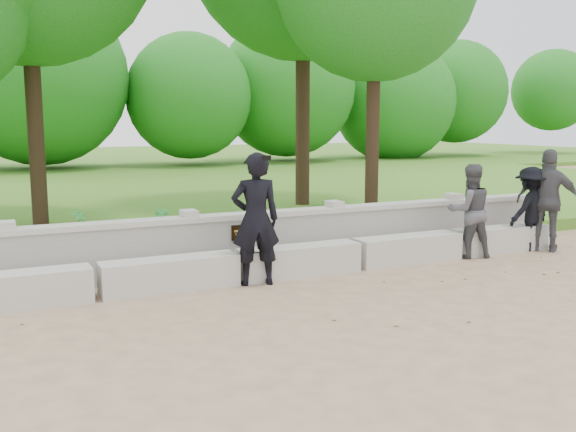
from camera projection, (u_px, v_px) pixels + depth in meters
The scene contains 11 objects.
ground at pixel (297, 318), 7.59m from camera, with size 80.00×80.00×0.00m, color tan.
lawn at pixel (97, 191), 20.04m from camera, with size 40.00×22.00×0.25m, color #3E741C.
concrete_bench at pixel (238, 267), 9.25m from camera, with size 11.90×0.45×0.45m.
parapet_wall at pixel (221, 243), 9.84m from camera, with size 12.50×0.35×0.90m.
man_main at pixel (256, 219), 9.02m from camera, with size 0.76×0.69×1.89m.
visitor_left at pixel (470, 211), 10.88m from camera, with size 0.92×0.80×1.60m.
visitor_mid at pixel (530, 209), 11.49m from camera, with size 1.06×0.72×1.51m.
visitor_right at pixel (548, 200), 11.38m from camera, with size 1.00×1.12×1.83m.
shrub_a at pixel (79, 224), 11.17m from camera, with size 0.29×0.20×0.55m, color #2B7F32.
shrub_b at pixel (163, 224), 11.18m from camera, with size 0.31×0.25×0.56m, color #2B7F32.
shrub_c at pixel (337, 218), 11.50m from camera, with size 0.59×0.51×0.66m, color #2B7F32.
Camera 1 is at (-3.29, -6.55, 2.32)m, focal length 40.00 mm.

